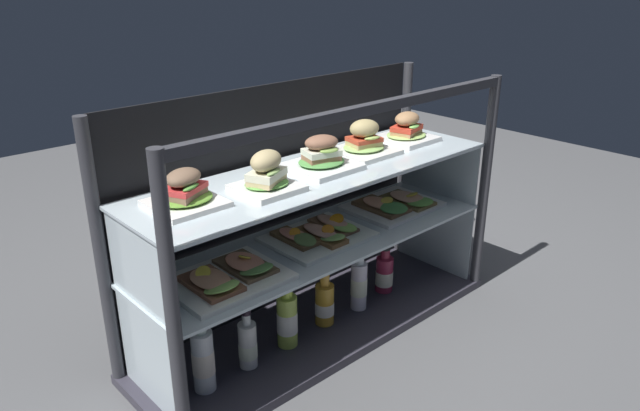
# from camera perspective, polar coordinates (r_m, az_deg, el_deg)

# --- Properties ---
(ground_plane) EXTENTS (6.00, 6.00, 0.02)m
(ground_plane) POSITION_cam_1_polar(r_m,az_deg,el_deg) (2.23, -0.00, -11.83)
(ground_plane) COLOR #555658
(ground_plane) RESTS_ON ground
(case_base_deck) EXTENTS (1.38, 0.44, 0.03)m
(case_base_deck) POSITION_cam_1_polar(r_m,az_deg,el_deg) (2.22, -0.00, -11.26)
(case_base_deck) COLOR #34313C
(case_base_deck) RESTS_ON ground
(case_frame) EXTENTS (1.38, 0.44, 0.86)m
(case_frame) POSITION_cam_1_polar(r_m,az_deg,el_deg) (2.08, -2.01, 0.60)
(case_frame) COLOR #333338
(case_frame) RESTS_ON ground
(riser_lower_tier) EXTENTS (1.31, 0.36, 0.32)m
(riser_lower_tier) POSITION_cam_1_polar(r_m,az_deg,el_deg) (2.13, -0.00, -7.32)
(riser_lower_tier) COLOR silver
(riser_lower_tier) RESTS_ON case_base_deck
(shelf_lower_glass) EXTENTS (1.33, 0.38, 0.01)m
(shelf_lower_glass) POSITION_cam_1_polar(r_m,az_deg,el_deg) (2.05, -0.00, -3.33)
(shelf_lower_glass) COLOR silver
(shelf_lower_glass) RESTS_ON riser_lower_tier
(riser_upper_tier) EXTENTS (1.31, 0.36, 0.24)m
(riser_upper_tier) POSITION_cam_1_polar(r_m,az_deg,el_deg) (2.00, -0.00, -0.13)
(riser_upper_tier) COLOR silver
(riser_upper_tier) RESTS_ON shelf_lower_glass
(shelf_upper_glass) EXTENTS (1.33, 0.38, 0.01)m
(shelf_upper_glass) POSITION_cam_1_polar(r_m,az_deg,el_deg) (1.96, -0.00, 3.22)
(shelf_upper_glass) COLOR silver
(shelf_upper_glass) RESTS_ON riser_upper_tier
(plated_roll_sandwich_center) EXTENTS (0.19, 0.19, 0.11)m
(plated_roll_sandwich_center) POSITION_cam_1_polar(r_m,az_deg,el_deg) (1.69, -12.70, 1.17)
(plated_roll_sandwich_center) COLOR white
(plated_roll_sandwich_center) RESTS_ON shelf_upper_glass
(plated_roll_sandwich_near_right_corner) EXTENTS (0.18, 0.18, 0.12)m
(plated_roll_sandwich_near_right_corner) POSITION_cam_1_polar(r_m,az_deg,el_deg) (1.77, -5.09, 2.84)
(plated_roll_sandwich_near_right_corner) COLOR white
(plated_roll_sandwich_near_right_corner) RESTS_ON shelf_upper_glass
(plated_roll_sandwich_mid_right) EXTENTS (0.21, 0.21, 0.11)m
(plated_roll_sandwich_mid_right) POSITION_cam_1_polar(r_m,az_deg,el_deg) (1.96, 0.15, 4.53)
(plated_roll_sandwich_mid_right) COLOR white
(plated_roll_sandwich_mid_right) RESTS_ON shelf_upper_glass
(plated_roll_sandwich_near_left_corner) EXTENTS (0.20, 0.20, 0.12)m
(plated_roll_sandwich_near_left_corner) POSITION_cam_1_polar(r_m,az_deg,el_deg) (2.13, 4.21, 6.03)
(plated_roll_sandwich_near_left_corner) COLOR white
(plated_roll_sandwich_near_left_corner) RESTS_ON shelf_upper_glass
(plated_roll_sandwich_far_right) EXTENTS (0.19, 0.19, 0.11)m
(plated_roll_sandwich_far_right) POSITION_cam_1_polar(r_m,az_deg,el_deg) (2.30, 8.21, 7.03)
(plated_roll_sandwich_far_right) COLOR white
(plated_roll_sandwich_far_right) RESTS_ON shelf_upper_glass
(open_sandwich_tray_far_right) EXTENTS (0.34, 0.26, 0.06)m
(open_sandwich_tray_far_right) POSITION_cam_1_polar(r_m,az_deg,el_deg) (1.80, -8.69, -6.68)
(open_sandwich_tray_far_right) COLOR white
(open_sandwich_tray_far_right) RESTS_ON shelf_lower_glass
(open_sandwich_tray_near_left_corner) EXTENTS (0.34, 0.26, 0.06)m
(open_sandwich_tray_near_left_corner) POSITION_cam_1_polar(r_m,az_deg,el_deg) (2.05, -0.07, -2.71)
(open_sandwich_tray_near_left_corner) COLOR white
(open_sandwich_tray_near_left_corner) RESTS_ON shelf_lower_glass
(open_sandwich_tray_center) EXTENTS (0.34, 0.27, 0.06)m
(open_sandwich_tray_center) POSITION_cam_1_polar(r_m,az_deg,el_deg) (2.32, 7.14, 0.14)
(open_sandwich_tray_center) COLOR white
(open_sandwich_tray_center) RESTS_ON shelf_lower_glass
(juice_bottle_front_middle) EXTENTS (0.07, 0.07, 0.25)m
(juice_bottle_front_middle) POSITION_cam_1_polar(r_m,az_deg,el_deg) (1.88, -11.02, -14.13)
(juice_bottle_front_middle) COLOR white
(juice_bottle_front_middle) RESTS_ON case_base_deck
(juice_bottle_tucked_behind) EXTENTS (0.06, 0.06, 0.21)m
(juice_bottle_tucked_behind) POSITION_cam_1_polar(r_m,az_deg,el_deg) (1.97, -6.87, -12.97)
(juice_bottle_tucked_behind) COLOR white
(juice_bottle_tucked_behind) RESTS_ON case_base_deck
(juice_bottle_front_left_end) EXTENTS (0.07, 0.07, 0.24)m
(juice_bottle_front_left_end) POSITION_cam_1_polar(r_m,az_deg,el_deg) (2.04, -3.14, -10.68)
(juice_bottle_front_left_end) COLOR #B0CD50
(juice_bottle_front_left_end) RESTS_ON case_base_deck
(juice_bottle_back_left) EXTENTS (0.07, 0.07, 0.22)m
(juice_bottle_back_left) POSITION_cam_1_polar(r_m,az_deg,el_deg) (2.16, 0.44, -9.22)
(juice_bottle_back_left) COLOR gold
(juice_bottle_back_left) RESTS_ON case_base_deck
(juice_bottle_front_right_end) EXTENTS (0.06, 0.06, 0.24)m
(juice_bottle_front_right_end) POSITION_cam_1_polar(r_m,az_deg,el_deg) (2.24, 3.71, -7.43)
(juice_bottle_front_right_end) COLOR white
(juice_bottle_front_right_end) RESTS_ON case_base_deck
(juice_bottle_front_second) EXTENTS (0.07, 0.07, 0.19)m
(juice_bottle_front_second) POSITION_cam_1_polar(r_m,az_deg,el_deg) (2.38, 6.12, -6.43)
(juice_bottle_front_second) COLOR #9C2744
(juice_bottle_front_second) RESTS_ON case_base_deck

